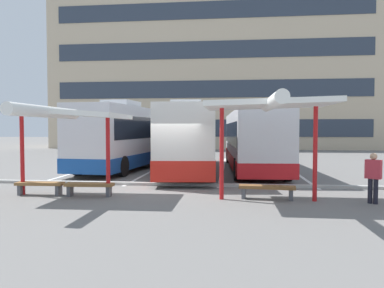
# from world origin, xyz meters

# --- Properties ---
(ground_plane) EXTENTS (160.00, 160.00, 0.00)m
(ground_plane) POSITION_xyz_m (0.00, 0.00, 0.00)
(ground_plane) COLOR slate
(terminal_building) EXTENTS (37.23, 13.37, 19.82)m
(terminal_building) POSITION_xyz_m (0.03, 33.02, 8.54)
(terminal_building) COLOR #C6B293
(terminal_building) RESTS_ON ground
(coach_bus_0) EXTENTS (3.74, 11.66, 3.83)m
(coach_bus_0) POSITION_xyz_m (-3.52, 7.32, 1.80)
(coach_bus_0) COLOR silver
(coach_bus_0) RESTS_ON ground
(coach_bus_1) EXTENTS (3.68, 12.62, 3.69)m
(coach_bus_1) POSITION_xyz_m (-0.02, 5.96, 1.71)
(coach_bus_1) COLOR silver
(coach_bus_1) RESTS_ON ground
(coach_bus_2) EXTENTS (3.10, 11.95, 3.53)m
(coach_bus_2) POSITION_xyz_m (3.54, 6.78, 1.64)
(coach_bus_2) COLOR silver
(coach_bus_2) RESTS_ON ground
(lane_stripe_0) EXTENTS (0.16, 14.00, 0.01)m
(lane_stripe_0) POSITION_xyz_m (-5.73, 7.29, 0.00)
(lane_stripe_0) COLOR white
(lane_stripe_0) RESTS_ON ground
(lane_stripe_1) EXTENTS (0.16, 14.00, 0.01)m
(lane_stripe_1) POSITION_xyz_m (-1.91, 7.29, 0.00)
(lane_stripe_1) COLOR white
(lane_stripe_1) RESTS_ON ground
(lane_stripe_2) EXTENTS (0.16, 14.00, 0.01)m
(lane_stripe_2) POSITION_xyz_m (1.91, 7.29, 0.00)
(lane_stripe_2) COLOR white
(lane_stripe_2) RESTS_ON ground
(lane_stripe_3) EXTENTS (0.16, 14.00, 0.01)m
(lane_stripe_3) POSITION_xyz_m (5.73, 7.29, 0.00)
(lane_stripe_3) COLOR white
(lane_stripe_3) RESTS_ON ground
(waiting_shelter_1) EXTENTS (4.09, 4.58, 3.07)m
(waiting_shelter_1) POSITION_xyz_m (-3.32, -2.14, 2.79)
(waiting_shelter_1) COLOR red
(waiting_shelter_1) RESTS_ON ground
(bench_2) EXTENTS (1.66, 0.49, 0.45)m
(bench_2) POSITION_xyz_m (-4.22, -1.91, 0.33)
(bench_2) COLOR brown
(bench_2) RESTS_ON ground
(bench_3) EXTENTS (1.67, 0.49, 0.45)m
(bench_3) POSITION_xyz_m (-2.42, -1.94, 0.33)
(bench_3) COLOR brown
(bench_3) RESTS_ON ground
(waiting_shelter_2) EXTENTS (3.96, 4.81, 3.24)m
(waiting_shelter_2) POSITION_xyz_m (3.57, -2.26, 3.01)
(waiting_shelter_2) COLOR red
(waiting_shelter_2) RESTS_ON ground
(bench_4) EXTENTS (1.85, 0.60, 0.45)m
(bench_4) POSITION_xyz_m (3.57, -1.82, 0.34)
(bench_4) COLOR brown
(bench_4) RESTS_ON ground
(platform_kerb) EXTENTS (44.00, 0.24, 0.12)m
(platform_kerb) POSITION_xyz_m (0.00, 0.66, 0.06)
(platform_kerb) COLOR #ADADA8
(platform_kerb) RESTS_ON ground
(waiting_passenger_1) EXTENTS (0.49, 0.45, 1.57)m
(waiting_passenger_1) POSITION_xyz_m (6.74, -2.19, 0.89)
(waiting_passenger_1) COLOR black
(waiting_passenger_1) RESTS_ON ground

